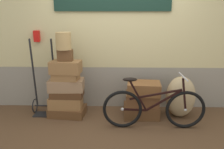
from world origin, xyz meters
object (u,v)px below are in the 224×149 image
suitcase_5 (66,67)px  luggage_trolley (45,96)px  suitcase_0 (68,111)px  bicycle (153,108)px  suitcase_3 (67,85)px  suitcase_4 (66,76)px  suitcase_6 (65,55)px  wicker_basket (63,41)px  suitcase_7 (141,111)px  suitcase_1 (66,102)px  suitcase_2 (67,93)px  suitcase_9 (144,88)px  burlap_sack (180,97)px  suitcase_8 (142,99)px

suitcase_5 → luggage_trolley: (-0.43, 0.11, -0.56)m
suitcase_0 → bicycle: size_ratio=0.38×
suitcase_3 → suitcase_4: size_ratio=1.38×
luggage_trolley → suitcase_3: bearing=-11.6°
suitcase_6 → wicker_basket: 0.24m
suitcase_3 → bicycle: 1.53m
suitcase_7 → bicycle: (0.15, -0.41, 0.23)m
suitcase_0 → suitcase_1: 0.18m
suitcase_0 → suitcase_4: bearing=-66.7°
wicker_basket → suitcase_3: bearing=42.1°
suitcase_0 → suitcase_3: bearing=3.4°
suitcase_5 → suitcase_2: bearing=104.8°
suitcase_2 → suitcase_3: bearing=132.7°
suitcase_5 → suitcase_9: size_ratio=0.90×
suitcase_0 → luggage_trolley: 0.49m
suitcase_4 → suitcase_2: bearing=66.5°
suitcase_5 → suitcase_9: bearing=4.8°
suitcase_0 → burlap_sack: (1.99, 0.01, 0.29)m
suitcase_3 → suitcase_8: bearing=-1.0°
suitcase_1 → suitcase_2: suitcase_2 is taller
suitcase_3 → suitcase_7: (1.30, -0.02, -0.46)m
suitcase_3 → suitcase_6: suitcase_6 is taller
suitcase_9 → wicker_basket: bearing=-175.7°
suitcase_6 → luggage_trolley: 0.88m
suitcase_8 → wicker_basket: wicker_basket is taller
suitcase_3 → luggage_trolley: size_ratio=0.44×
suitcase_8 → wicker_basket: size_ratio=1.99×
suitcase_7 → suitcase_6: bearing=-179.8°
suitcase_8 → burlap_sack: 0.67m
suitcase_4 → suitcase_8: suitcase_4 is taller
suitcase_0 → luggage_trolley: size_ratio=0.46×
suitcase_0 → suitcase_7: suitcase_7 is taller
suitcase_0 → suitcase_5: (0.02, -0.03, 0.81)m
suitcase_3 → burlap_sack: (1.98, 0.01, -0.20)m
suitcase_1 → suitcase_6: (0.03, 0.00, 0.83)m
suitcase_1 → suitcase_8: (1.34, 0.03, 0.06)m
suitcase_2 → suitcase_7: (1.29, -0.01, -0.31)m
suitcase_2 → burlap_sack: 1.97m
suitcase_2 → luggage_trolley: 0.44m
suitcase_7 → luggage_trolley: bearing=177.2°
suitcase_0 → suitcase_2: bearing=-25.5°
suitcase_2 → suitcase_4: suitcase_4 is taller
suitcase_0 → suitcase_2: size_ratio=1.13×
suitcase_7 → suitcase_0: bearing=179.9°
suitcase_9 → suitcase_6: bearing=-175.8°
suitcase_7 → luggage_trolley: (-1.72, 0.10, 0.22)m
suitcase_3 → luggage_trolley: bearing=166.6°
suitcase_8 → burlap_sack: (0.66, -0.01, 0.05)m
suitcase_4 → suitcase_9: suitcase_4 is taller
suitcase_4 → suitcase_9: bearing=4.7°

